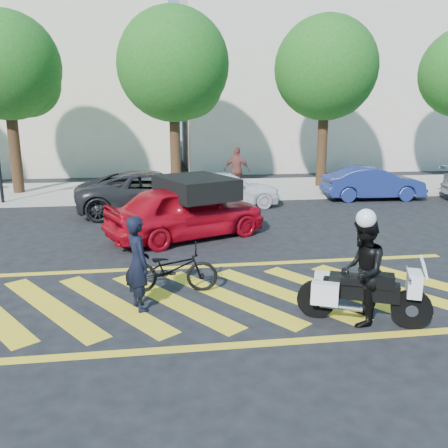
{
  "coord_description": "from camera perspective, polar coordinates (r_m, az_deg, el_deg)",
  "views": [
    {
      "loc": [
        -0.8,
        -8.42,
        3.54
      ],
      "look_at": [
        0.63,
        1.65,
        1.05
      ],
      "focal_mm": 38.0,
      "sensor_mm": 36.0,
      "label": 1
    }
  ],
  "objects": [
    {
      "name": "ground",
      "position": [
        9.17,
        -2.49,
        -8.97
      ],
      "size": [
        90.0,
        90.0,
        0.0
      ],
      "primitive_type": "plane",
      "color": "black",
      "rests_on": "ground"
    },
    {
      "name": "sidewalk",
      "position": [
        20.73,
        -5.76,
        4.06
      ],
      "size": [
        60.0,
        5.0,
        0.15
      ],
      "primitive_type": "cube",
      "color": "#9E998E",
      "rests_on": "ground"
    },
    {
      "name": "crosswalk",
      "position": [
        9.17,
        -2.73,
        -8.96
      ],
      "size": [
        12.33,
        4.0,
        0.01
      ],
      "color": "gold",
      "rests_on": "ground"
    },
    {
      "name": "building_left",
      "position": [
        30.33,
        -22.66,
        15.5
      ],
      "size": [
        16.0,
        8.0,
        10.0
      ],
      "primitive_type": "cube",
      "color": "beige",
      "rests_on": "ground"
    },
    {
      "name": "building_right",
      "position": [
        31.07,
        10.82,
        17.14
      ],
      "size": [
        16.0,
        8.0,
        11.0
      ],
      "primitive_type": "cube",
      "color": "beige",
      "rests_on": "ground"
    },
    {
      "name": "tree_left",
      "position": [
        21.28,
        -24.29,
        16.52
      ],
      "size": [
        4.2,
        4.2,
        7.26
      ],
      "color": "black",
      "rests_on": "ground"
    },
    {
      "name": "tree_center",
      "position": [
        20.57,
        -5.75,
        18.03
      ],
      "size": [
        4.6,
        4.6,
        7.56
      ],
      "color": "black",
      "rests_on": "ground"
    },
    {
      "name": "tree_right",
      "position": [
        21.84,
        12.41,
        17.4
      ],
      "size": [
        4.4,
        4.4,
        7.41
      ],
      "color": "black",
      "rests_on": "ground"
    },
    {
      "name": "officer_bike",
      "position": [
        8.57,
        -10.31,
        -4.69
      ],
      "size": [
        0.61,
        0.74,
        1.73
      ],
      "primitive_type": "imported",
      "rotation": [
        0.0,
        0.0,
        1.94
      ],
      "color": "black",
      "rests_on": "ground"
    },
    {
      "name": "bicycle",
      "position": [
        9.4,
        -6.33,
        -5.36
      ],
      "size": [
        1.86,
        0.78,
        0.95
      ],
      "primitive_type": "imported",
      "rotation": [
        0.0,
        0.0,
        1.49
      ],
      "color": "black",
      "rests_on": "ground"
    },
    {
      "name": "police_motorcycle",
      "position": [
        8.36,
        16.19,
        -7.94
      ],
      "size": [
        2.07,
        1.22,
        0.97
      ],
      "rotation": [
        0.0,
        0.0,
        -0.42
      ],
      "color": "black",
      "rests_on": "ground"
    },
    {
      "name": "officer_moto",
      "position": [
        8.21,
        16.29,
        -5.52
      ],
      "size": [
        0.99,
        1.09,
        1.82
      ],
      "primitive_type": "imported",
      "rotation": [
        0.0,
        0.0,
        -2.0
      ],
      "color": "black",
      "rests_on": "ground"
    },
    {
      "name": "red_convertible",
      "position": [
        13.18,
        -4.53,
        1.54
      ],
      "size": [
        4.82,
        3.47,
        1.53
      ],
      "primitive_type": "imported",
      "rotation": [
        0.0,
        0.0,
        1.99
      ],
      "color": "#A70716",
      "rests_on": "ground"
    },
    {
      "name": "parked_mid_left",
      "position": [
        16.47,
        -8.32,
        3.78
      ],
      "size": [
        5.35,
        2.65,
        1.46
      ],
      "primitive_type": "imported",
      "rotation": [
        0.0,
        0.0,
        1.61
      ],
      "color": "black",
      "rests_on": "ground"
    },
    {
      "name": "parked_mid_right",
      "position": [
        17.33,
        0.13,
        4.24
      ],
      "size": [
        4.11,
        1.99,
        1.35
      ],
      "primitive_type": "imported",
      "rotation": [
        0.0,
        0.0,
        1.67
      ],
      "color": "silver",
      "rests_on": "ground"
    },
    {
      "name": "parked_right",
      "position": [
        19.76,
        17.46,
        4.71
      ],
      "size": [
        4.0,
        1.57,
        1.3
      ],
      "primitive_type": "imported",
      "rotation": [
        0.0,
        0.0,
        1.52
      ],
      "color": "navy",
      "rests_on": "ground"
    },
    {
      "name": "pedestrian_right",
      "position": [
        19.47,
        1.58,
        6.5
      ],
      "size": [
        1.18,
        0.89,
        1.87
      ],
      "primitive_type": "imported",
      "rotation": [
        0.0,
        0.0,
        2.68
      ],
      "color": "brown",
      "rests_on": "sidewalk"
    }
  ]
}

